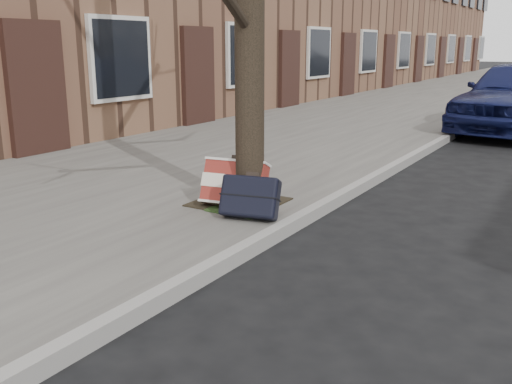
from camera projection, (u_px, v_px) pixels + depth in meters
The scene contains 5 objects.
ground at pixel (382, 297), 4.07m from camera, with size 120.00×120.00×0.00m, color black.
near_sidewalk at pixel (430, 98), 18.30m from camera, with size 5.00×70.00×0.12m, color slate.
dirt_patch at pixel (239, 202), 6.04m from camera, with size 0.85×0.85×0.01m, color black.
suitcase_red at pixel (235, 184), 5.81m from camera, with size 0.65×0.18×0.47m, color maroon.
suitcase_navy at pixel (250, 196), 5.44m from camera, with size 0.56×0.18×0.40m, color black.
Camera 1 is at (1.19, -3.66, 1.75)m, focal length 40.00 mm.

